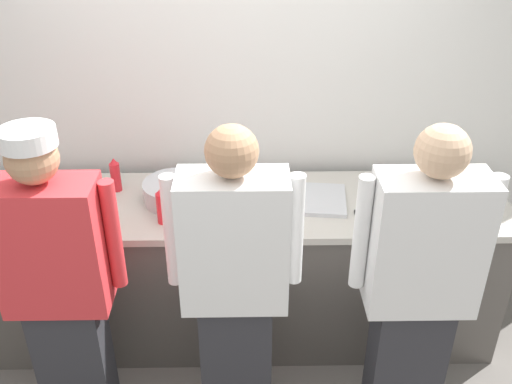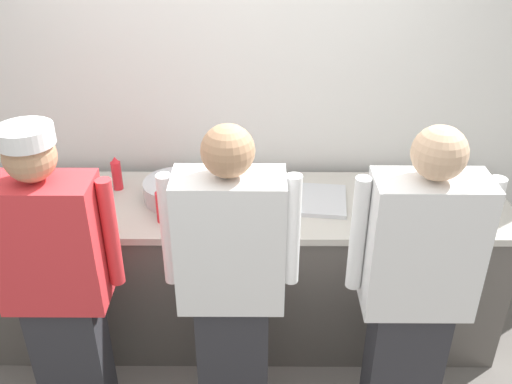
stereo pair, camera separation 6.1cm
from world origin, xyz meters
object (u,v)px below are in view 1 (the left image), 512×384
at_px(squeeze_bottle_spare, 95,211).
at_px(ramekin_red_sauce, 230,181).
at_px(sheet_tray, 308,199).
at_px(squeeze_bottle_primary, 162,206).
at_px(plate_stack_rear, 88,195).
at_px(plate_stack_front, 25,213).
at_px(deli_cup, 65,215).
at_px(chefs_knife, 375,212).
at_px(chef_far_right, 418,289).
at_px(chef_near_left, 60,286).
at_px(ramekin_green_sauce, 233,200).
at_px(mixing_bowl_steel, 176,191).
at_px(chef_center, 235,286).
at_px(squeeze_bottle_secondary, 115,175).

relative_size(squeeze_bottle_spare, ramekin_red_sauce, 1.85).
height_order(sheet_tray, squeeze_bottle_primary, squeeze_bottle_primary).
bearing_deg(plate_stack_rear, plate_stack_front, -155.98).
bearing_deg(deli_cup, squeeze_bottle_spare, -9.35).
height_order(sheet_tray, chefs_knife, sheet_tray).
xyz_separation_m(plate_stack_front, squeeze_bottle_spare, (0.41, -0.10, 0.07)).
relative_size(sheet_tray, chefs_knife, 1.53).
height_order(squeeze_bottle_spare, ramekin_red_sauce, squeeze_bottle_spare).
distance_m(squeeze_bottle_spare, ramekin_red_sauce, 0.82).
bearing_deg(squeeze_bottle_spare, chef_far_right, -18.26).
relative_size(chef_near_left, ramekin_green_sauce, 16.20).
bearing_deg(sheet_tray, ramekin_red_sauce, 156.11).
distance_m(plate_stack_front, ramekin_green_sauce, 1.12).
height_order(sheet_tray, ramekin_red_sauce, ramekin_red_sauce).
relative_size(mixing_bowl_steel, sheet_tray, 0.89).
relative_size(plate_stack_front, squeeze_bottle_primary, 0.94).
distance_m(chef_center, squeeze_bottle_primary, 0.64).
bearing_deg(plate_stack_front, ramekin_green_sauce, 6.03).
bearing_deg(deli_cup, chef_near_left, -78.83).
bearing_deg(chef_near_left, ramekin_red_sauce, 49.75).
relative_size(squeeze_bottle_secondary, ramekin_red_sauce, 1.97).
relative_size(chef_far_right, mixing_bowl_steel, 4.57).
distance_m(chef_near_left, chef_far_right, 1.63).
height_order(chef_near_left, ramekin_green_sauce, chef_near_left).
bearing_deg(ramekin_green_sauce, chef_far_right, -40.86).
bearing_deg(chefs_knife, ramekin_red_sauce, 156.91).
height_order(plate_stack_rear, chefs_knife, plate_stack_rear).
xyz_separation_m(squeeze_bottle_secondary, squeeze_bottle_spare, (-0.03, -0.38, -0.01)).
bearing_deg(ramekin_red_sauce, squeeze_bottle_primary, -129.95).
height_order(ramekin_red_sauce, chefs_knife, ramekin_red_sauce).
distance_m(chef_near_left, plate_stack_rear, 0.70).
relative_size(sheet_tray, ramekin_red_sauce, 4.00).
bearing_deg(ramekin_green_sauce, chef_near_left, -139.16).
xyz_separation_m(plate_stack_rear, squeeze_bottle_primary, (0.44, -0.21, 0.05)).
bearing_deg(chef_center, plate_stack_front, 153.37).
xyz_separation_m(plate_stack_rear, deli_cup, (-0.07, -0.21, 0.00)).
bearing_deg(ramekin_red_sauce, squeeze_bottle_spare, -147.30).
bearing_deg(chef_near_left, deli_cup, 101.17).
height_order(plate_stack_front, ramekin_red_sauce, plate_stack_front).
height_order(squeeze_bottle_secondary, deli_cup, squeeze_bottle_secondary).
distance_m(chef_near_left, deli_cup, 0.50).
distance_m(chef_near_left, squeeze_bottle_primary, 0.66).
xyz_separation_m(plate_stack_rear, squeeze_bottle_spare, (0.10, -0.24, 0.05)).
distance_m(squeeze_bottle_spare, deli_cup, 0.18).
relative_size(plate_stack_rear, squeeze_bottle_primary, 1.07).
distance_m(chef_far_right, deli_cup, 1.81).
distance_m(plate_stack_rear, chefs_knife, 1.59).
distance_m(chef_near_left, ramekin_green_sauce, 1.04).
bearing_deg(squeeze_bottle_primary, deli_cup, -179.69).
bearing_deg(ramekin_red_sauce, chefs_knife, -23.09).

